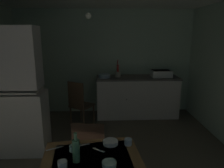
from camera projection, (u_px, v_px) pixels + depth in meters
name	position (u px, v px, depth m)	size (l,w,h in m)	color
ground_plane	(107.00, 153.00, 3.37)	(5.08, 5.08, 0.00)	brown
wall_back	(105.00, 62.00, 4.99)	(4.18, 0.10, 2.43)	#AFC5AC
hutch_cabinet	(10.00, 97.00, 3.21)	(1.07, 0.46, 1.99)	beige
counter_cabinet	(137.00, 96.00, 4.84)	(1.86, 0.64, 0.92)	beige
sink_basin	(161.00, 73.00, 4.74)	(0.44, 0.34, 0.15)	white
hand_pump	(118.00, 69.00, 4.72)	(0.05, 0.27, 0.39)	#B21E19
mixing_bowl_counter	(104.00, 76.00, 4.65)	(0.26, 0.26, 0.08)	#9EB2C6
stoneware_crock	(118.00, 74.00, 4.73)	(0.13, 0.13, 0.12)	beige
dining_table	(92.00, 167.00, 2.02)	(0.98, 0.73, 0.75)	brown
chair_far_side	(90.00, 151.00, 2.59)	(0.44, 0.44, 0.88)	#493321
chair_by_counter	(80.00, 103.00, 4.26)	(0.55, 0.55, 0.96)	#4F3827
serving_bowl_wide	(110.00, 142.00, 2.20)	(0.16, 0.16, 0.04)	white
soup_bowl_small	(109.00, 164.00, 1.83)	(0.13, 0.13, 0.04)	#ADD1C1
teacup_cream	(72.00, 148.00, 2.06)	(0.06, 0.06, 0.06)	#ADD1C1
mug_dark	(128.00, 142.00, 2.18)	(0.08, 0.08, 0.07)	#9EB2C6
mug_tall	(62.00, 164.00, 1.81)	(0.08, 0.08, 0.06)	white
glass_bottle	(76.00, 150.00, 1.88)	(0.07, 0.07, 0.28)	#4C7F56
table_knife	(55.00, 148.00, 2.11)	(0.18, 0.02, 0.01)	silver
teaspoon_near_bowl	(82.00, 145.00, 2.17)	(0.15, 0.02, 0.01)	beige
teaspoon_by_cup	(99.00, 150.00, 2.08)	(0.13, 0.02, 0.01)	beige
pendant_bulb	(88.00, 16.00, 2.86)	(0.08, 0.08, 0.08)	#F9EFCC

